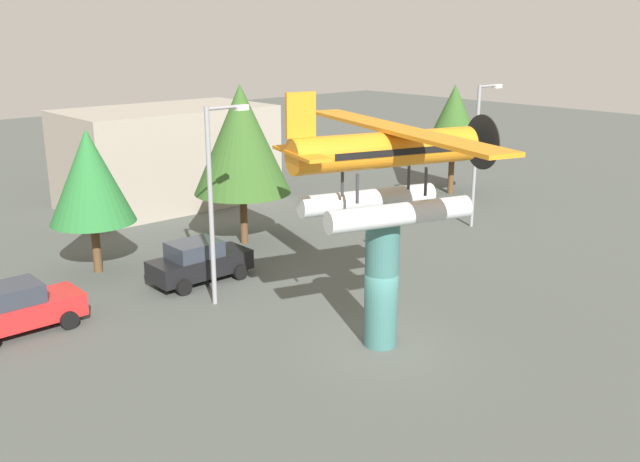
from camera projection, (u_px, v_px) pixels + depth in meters
ground_plane at (380, 344)px, 23.30m from camera, size 140.00×140.00×0.00m
display_pedestal at (382, 283)px, 22.69m from camera, size 1.10×1.10×4.36m
floatplane_monument at (388, 165)px, 21.67m from camera, size 7.19×10.27×4.00m
car_near_red at (17, 308)px, 23.99m from camera, size 4.20×2.02×1.76m
car_mid_black at (199, 261)px, 28.81m from camera, size 4.20×2.02×1.76m
streetlight_primary at (215, 191)px, 25.67m from camera, size 1.84×0.28×7.45m
streetlight_secondary at (478, 145)px, 36.09m from camera, size 1.84×0.28×7.37m
storefront_building at (168, 156)px, 41.40m from camera, size 11.80×6.73×5.66m
tree_east at (90, 177)px, 29.08m from camera, size 3.55×3.55×6.16m
tree_center_back at (241, 139)px, 32.89m from camera, size 4.62×4.62×7.65m
tree_far_east at (454, 120)px, 43.31m from camera, size 3.93×3.93×6.81m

